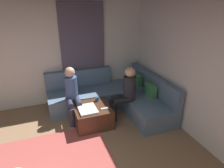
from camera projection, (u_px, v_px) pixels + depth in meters
The scene contains 9 objects.
wall_left at pixel (28, 54), 4.61m from camera, with size 0.12×6.00×2.70m, color silver.
curtain_panel at pixel (83, 54), 4.98m from camera, with size 0.06×1.10×2.50m, color #595166.
sectional_couch at pixel (115, 97), 4.89m from camera, with size 2.10×2.55×0.87m.
ottoman at pixel (92, 115), 4.24m from camera, with size 0.76×0.76×0.42m, color #4C2D1E.
folded_blanket at pixel (88, 109), 4.02m from camera, with size 0.44×0.36×0.04m, color white.
coffee_mug at pixel (97, 99), 4.38m from camera, with size 0.08×0.08×0.10m, color #334C72.
game_remote at pixel (104, 109), 4.07m from camera, with size 0.05×0.15×0.02m, color white.
person_on_couch_back at pixel (126, 91), 4.33m from camera, with size 0.30×0.60×1.20m.
person_on_couch_side at pixel (72, 92), 4.27m from camera, with size 0.60×0.30×1.20m.
Camera 1 is at (1.99, 0.27, 2.50)m, focal length 31.35 mm.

